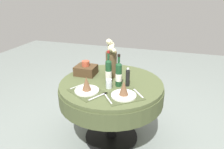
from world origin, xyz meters
TOP-DOWN VIEW (x-y plane):
  - ground at (0.00, 0.00)m, footprint 8.00×8.00m
  - dining_table at (0.00, 0.00)m, footprint 1.14×1.14m
  - place_setting_left at (-0.16, -0.28)m, footprint 0.42×0.40m
  - place_setting_right at (0.21, -0.27)m, footprint 0.43×0.41m
  - flower_vase at (-0.05, 0.16)m, footprint 0.15×0.25m
  - wine_bottle_left at (-0.02, -0.04)m, footprint 0.07×0.07m
  - wine_bottle_centre at (0.10, -0.06)m, footprint 0.07×0.07m
  - tumbler_near_right at (0.02, -0.14)m, footprint 0.06×0.06m
  - pepper_mill at (0.19, -0.03)m, footprint 0.04×0.04m
  - woven_basket_side_left at (-0.35, 0.12)m, footprint 0.24×0.20m

SIDE VIEW (x-z plane):
  - ground at x=0.00m, z-range 0.00..0.00m
  - dining_table at x=0.00m, z-range 0.23..0.98m
  - place_setting_left at x=-0.16m, z-range 0.71..0.87m
  - place_setting_right at x=0.21m, z-range 0.71..0.87m
  - tumbler_near_right at x=0.02m, z-range 0.74..0.84m
  - woven_basket_side_left at x=-0.35m, z-range 0.72..0.89m
  - pepper_mill at x=0.19m, z-range 0.74..0.94m
  - wine_bottle_centre at x=0.10m, z-range 0.70..1.05m
  - wine_bottle_left at x=-0.02m, z-range 0.70..1.06m
  - flower_vase at x=-0.05m, z-range 0.72..1.17m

